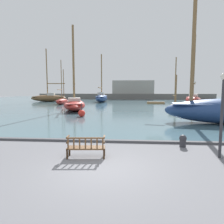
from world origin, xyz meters
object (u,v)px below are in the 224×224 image
object	(u,v)px
sailboat_outer_port	(62,101)
sailboat_centre_channel	(102,98)
mooring_bollard	(183,140)
sailboat_mid_port	(49,97)
channel_buoy	(82,113)
park_bench	(86,147)
sailboat_distant_harbor	(174,106)
lamp_post	(222,106)
sailboat_far_starboard	(74,104)
sailboat_nearest_starboard	(193,99)

from	to	relation	value
sailboat_outer_port	sailboat_centre_channel	distance (m)	10.97
mooring_bollard	sailboat_outer_port	bearing A→B (deg)	118.87
sailboat_mid_port	channel_buoy	distance (m)	31.25
park_bench	mooring_bollard	world-z (taller)	park_bench
sailboat_distant_harbor	channel_buoy	bearing A→B (deg)	-144.23
sailboat_centre_channel	lamp_post	world-z (taller)	sailboat_centre_channel
sailboat_mid_port	sailboat_far_starboard	size ratio (longest dim) A/B	1.09
sailboat_outer_port	sailboat_nearest_starboard	xyz separation A→B (m)	(26.02, 0.75, 0.41)
mooring_bollard	park_bench	bearing A→B (deg)	-156.34
sailboat_centre_channel	mooring_bollard	world-z (taller)	sailboat_centre_channel
sailboat_centre_channel	sailboat_nearest_starboard	xyz separation A→B (m)	(19.04, -7.70, 0.05)
sailboat_mid_port	sailboat_centre_channel	distance (m)	13.21
sailboat_outer_port	lamp_post	distance (m)	35.39
park_bench	sailboat_distant_harbor	bearing A→B (deg)	68.02
park_bench	sailboat_far_starboard	size ratio (longest dim) A/B	0.14
mooring_bollard	lamp_post	xyz separation A→B (m)	(1.11, -1.55, 1.87)
sailboat_distant_harbor	sailboat_centre_channel	world-z (taller)	sailboat_centre_channel
park_bench	lamp_post	size ratio (longest dim) A/B	0.46
sailboat_far_starboard	sailboat_nearest_starboard	bearing A→B (deg)	31.49
sailboat_distant_harbor	sailboat_far_starboard	distance (m)	14.21
park_bench	channel_buoy	world-z (taller)	channel_buoy
sailboat_centre_channel	lamp_post	distance (m)	40.65
park_bench	lamp_post	world-z (taller)	lamp_post
sailboat_distant_harbor	park_bench	bearing A→B (deg)	-111.98
sailboat_mid_port	lamp_post	xyz separation A→B (m)	(23.50, -39.50, 1.12)
sailboat_nearest_starboard	sailboat_far_starboard	bearing A→B (deg)	-148.51
sailboat_mid_port	sailboat_centre_channel	world-z (taller)	sailboat_mid_port
sailboat_mid_port	mooring_bollard	bearing A→B (deg)	-59.47
sailboat_distant_harbor	channel_buoy	xyz separation A→B (m)	(-11.42, -8.23, -0.18)
sailboat_mid_port	lamp_post	bearing A→B (deg)	-59.25
sailboat_distant_harbor	sailboat_far_starboard	xyz separation A→B (m)	(-14.18, -0.98, 0.34)
park_bench	sailboat_mid_port	size ratio (longest dim) A/B	0.13
park_bench	mooring_bollard	distance (m)	4.95
sailboat_centre_channel	sailboat_far_starboard	size ratio (longest dim) A/B	0.97
sailboat_nearest_starboard	mooring_bollard	bearing A→B (deg)	-108.17
sailboat_nearest_starboard	channel_buoy	bearing A→B (deg)	-131.68
park_bench	sailboat_outer_port	xyz separation A→B (m)	(-11.62, 31.29, 0.28)
sailboat_far_starboard	lamp_post	bearing A→B (deg)	-59.08
sailboat_outer_port	sailboat_nearest_starboard	bearing A→B (deg)	1.66
sailboat_outer_port	mooring_bollard	world-z (taller)	sailboat_outer_port
sailboat_outer_port	sailboat_far_starboard	distance (m)	13.00
sailboat_distant_harbor	channel_buoy	size ratio (longest dim) A/B	5.14
sailboat_mid_port	lamp_post	world-z (taller)	sailboat_mid_port
sailboat_outer_port	sailboat_far_starboard	xyz separation A→B (m)	(5.77, -11.65, 0.22)
park_bench	sailboat_centre_channel	xyz separation A→B (m)	(-4.64, 39.74, 0.64)
park_bench	sailboat_far_starboard	distance (m)	20.50
park_bench	lamp_post	bearing A→B (deg)	4.38
park_bench	channel_buoy	xyz separation A→B (m)	(-3.10, 12.39, -0.02)
sailboat_distant_harbor	sailboat_nearest_starboard	bearing A→B (deg)	61.98
park_bench	sailboat_distant_harbor	size ratio (longest dim) A/B	0.22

